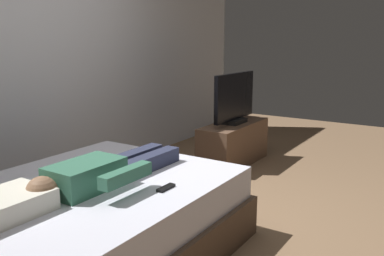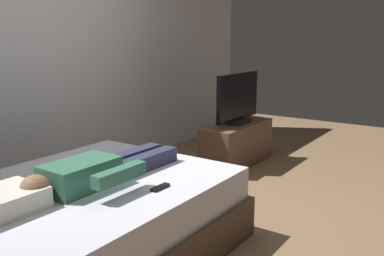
{
  "view_description": "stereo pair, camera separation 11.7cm",
  "coord_description": "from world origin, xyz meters",
  "views": [
    {
      "loc": [
        -2.57,
        -1.64,
        1.48
      ],
      "look_at": [
        0.5,
        0.35,
        0.69
      ],
      "focal_mm": 38.86,
      "sensor_mm": 36.0,
      "label": 1
    },
    {
      "loc": [
        -2.5,
        -1.73,
        1.48
      ],
      "look_at": [
        0.5,
        0.35,
        0.69
      ],
      "focal_mm": 38.86,
      "sensor_mm": 36.0,
      "label": 2
    }
  ],
  "objects": [
    {
      "name": "bed",
      "position": [
        -0.74,
        0.35,
        0.26
      ],
      "size": [
        1.9,
        1.56,
        0.54
      ],
      "color": "brown",
      "rests_on": "ground"
    },
    {
      "name": "remote",
      "position": [
        -0.56,
        -0.14,
        0.55
      ],
      "size": [
        0.15,
        0.04,
        0.02
      ],
      "primitive_type": "cube",
      "color": "black",
      "rests_on": "bed"
    },
    {
      "name": "tv_stand",
      "position": [
        1.74,
        0.56,
        0.25
      ],
      "size": [
        1.1,
        0.4,
        0.5
      ],
      "primitive_type": "cube",
      "color": "brown",
      "rests_on": "ground"
    },
    {
      "name": "person",
      "position": [
        -0.71,
        0.27,
        0.62
      ],
      "size": [
        1.26,
        0.46,
        0.18
      ],
      "color": "#387056",
      "rests_on": "bed"
    },
    {
      "name": "ground_plane",
      "position": [
        0.0,
        0.0,
        0.0
      ],
      "size": [
        10.0,
        10.0,
        0.0
      ],
      "primitive_type": "plane",
      "color": "#8C6B4C"
    },
    {
      "name": "tv",
      "position": [
        1.74,
        0.56,
        0.78
      ],
      "size": [
        0.88,
        0.2,
        0.59
      ],
      "color": "black",
      "rests_on": "tv_stand"
    },
    {
      "name": "pillow",
      "position": [
        -1.37,
        0.35,
        0.6
      ],
      "size": [
        0.48,
        0.34,
        0.12
      ],
      "primitive_type": "cube",
      "color": "silver",
      "rests_on": "bed"
    },
    {
      "name": "back_wall",
      "position": [
        0.4,
        1.78,
        1.4
      ],
      "size": [
        6.4,
        0.1,
        2.8
      ],
      "primitive_type": "cube",
      "color": "silver",
      "rests_on": "ground"
    }
  ]
}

